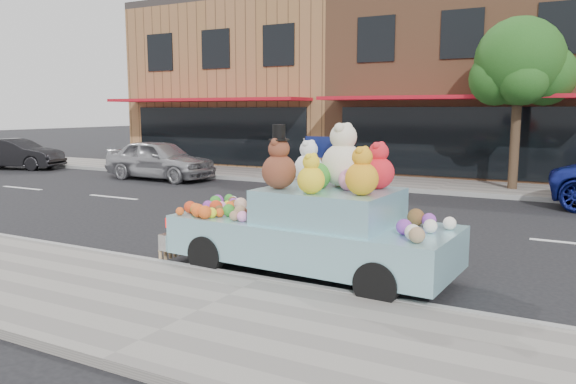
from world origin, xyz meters
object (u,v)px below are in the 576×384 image
Objects in this scene: car_dark at (16,154)px; car_silver at (160,160)px; street_tree at (520,69)px; art_car at (314,222)px.

car_silver is at bearing -106.86° from car_dark.
art_car is (-1.61, -10.73, -2.87)m from street_tree.
street_tree reaches higher than car_silver.
street_tree is at bearing 84.60° from art_car.
art_car reaches higher than car_silver.
car_dark is at bearing -171.82° from street_tree.
street_tree is 1.14× the size of art_car.
car_silver reaches higher than car_dark.
street_tree is 12.32m from car_silver.
car_dark is (-7.77, -0.12, -0.08)m from car_silver.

